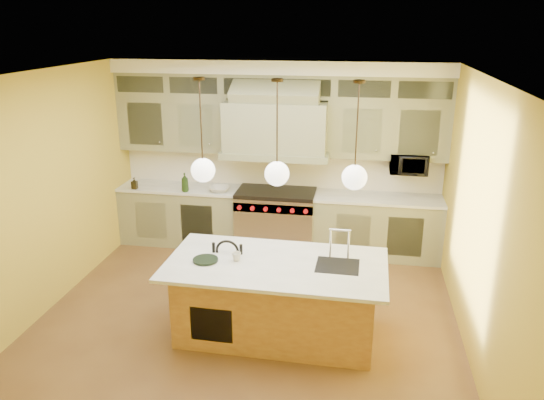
% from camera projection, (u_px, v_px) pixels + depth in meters
% --- Properties ---
extents(floor, '(5.00, 5.00, 0.00)m').
position_uv_depth(floor, '(247.00, 319.00, 6.43)').
color(floor, brown).
rests_on(floor, ground).
extents(ceiling, '(5.00, 5.00, 0.00)m').
position_uv_depth(ceiling, '(243.00, 75.00, 5.50)').
color(ceiling, white).
rests_on(ceiling, wall_back).
extents(wall_back, '(5.00, 0.00, 5.00)m').
position_uv_depth(wall_back, '(280.00, 154.00, 8.30)').
color(wall_back, gold).
rests_on(wall_back, ground).
extents(wall_front, '(5.00, 0.00, 5.00)m').
position_uv_depth(wall_front, '(167.00, 325.00, 3.64)').
color(wall_front, gold).
rests_on(wall_front, ground).
extents(wall_left, '(0.00, 5.00, 5.00)m').
position_uv_depth(wall_left, '(43.00, 195.00, 6.37)').
color(wall_left, gold).
rests_on(wall_left, ground).
extents(wall_right, '(0.00, 5.00, 5.00)m').
position_uv_depth(wall_right, '(478.00, 220.00, 5.57)').
color(wall_right, gold).
rests_on(wall_right, ground).
extents(back_cabinetry, '(5.00, 0.77, 2.90)m').
position_uv_depth(back_cabinetry, '(277.00, 160.00, 8.06)').
color(back_cabinetry, gray).
rests_on(back_cabinetry, floor).
extents(range, '(1.20, 0.74, 0.96)m').
position_uv_depth(range, '(276.00, 220.00, 8.28)').
color(range, silver).
rests_on(range, floor).
extents(kitchen_island, '(2.43, 1.32, 1.35)m').
position_uv_depth(kitchen_island, '(277.00, 297.00, 5.98)').
color(kitchen_island, '#996036').
rests_on(kitchen_island, floor).
extents(counter_stool, '(0.38, 0.38, 1.08)m').
position_uv_depth(counter_stool, '(225.00, 283.00, 6.01)').
color(counter_stool, black).
rests_on(counter_stool, floor).
extents(microwave, '(0.54, 0.37, 0.30)m').
position_uv_depth(microwave, '(409.00, 163.00, 7.76)').
color(microwave, black).
rests_on(microwave, back_cabinetry).
extents(oil_bottle_a, '(0.12, 0.13, 0.29)m').
position_uv_depth(oil_bottle_a, '(185.00, 182.00, 8.10)').
color(oil_bottle_a, '#1C3414').
rests_on(oil_bottle_a, back_cabinetry).
extents(oil_bottle_b, '(0.08, 0.09, 0.18)m').
position_uv_depth(oil_bottle_b, '(134.00, 183.00, 8.25)').
color(oil_bottle_b, black).
rests_on(oil_bottle_b, back_cabinetry).
extents(fruit_bowl, '(0.34, 0.34, 0.08)m').
position_uv_depth(fruit_bowl, '(219.00, 189.00, 8.14)').
color(fruit_bowl, beige).
rests_on(fruit_bowl, back_cabinetry).
extents(cup, '(0.11, 0.11, 0.10)m').
position_uv_depth(cup, '(236.00, 257.00, 5.83)').
color(cup, beige).
rests_on(cup, kitchen_island).
extents(pendant_left, '(0.26, 0.26, 1.11)m').
position_uv_depth(pendant_left, '(203.00, 168.00, 5.64)').
color(pendant_left, '#2D2319').
rests_on(pendant_left, ceiling).
extents(pendant_center, '(0.26, 0.26, 1.11)m').
position_uv_depth(pendant_center, '(277.00, 171.00, 5.51)').
color(pendant_center, '#2D2319').
rests_on(pendant_center, ceiling).
extents(pendant_right, '(0.26, 0.26, 1.11)m').
position_uv_depth(pendant_right, '(355.00, 175.00, 5.38)').
color(pendant_right, '#2D2319').
rests_on(pendant_right, ceiling).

